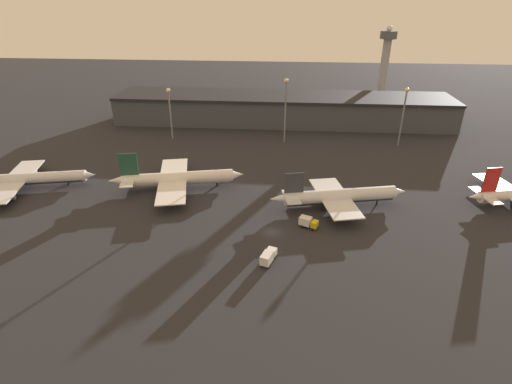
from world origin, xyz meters
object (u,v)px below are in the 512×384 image
Objects in this scene: airplane_2 at (339,196)px; service_vehicle_0 at (268,257)px; airplane_0 at (20,179)px; airplane_1 at (177,179)px; control_tower at (385,60)px; service_vehicle_1 at (308,222)px.

service_vehicle_0 is at bearing -136.19° from airplane_2.
airplane_0 is 1.09× the size of airplane_1.
airplane_2 is (52.56, -8.48, 0.02)m from airplane_1.
airplane_0 is at bearing -138.82° from control_tower.
airplane_0 reaches higher than service_vehicle_0.
airplane_2 is 16.05m from service_vehicle_1.
control_tower reaches higher than airplane_1.
airplane_2 is at bearing -105.85° from control_tower.
airplane_0 is 52.58m from airplane_1.
airplane_1 is 47.88m from service_vehicle_1.
service_vehicle_1 is at bearing -12.12° from service_vehicle_0.
airplane_1 reaches higher than service_vehicle_1.
service_vehicle_0 is 20.03m from service_vehicle_1.
service_vehicle_1 is (-9.65, -12.67, -1.98)m from airplane_2.
service_vehicle_0 is (-19.80, -29.93, -1.93)m from airplane_2.
airplane_1 is 150.25m from control_tower.
control_tower is at bearing 28.48° from airplane_0.
airplane_0 is at bearing 165.01° from airplane_2.
airplane_0 is 1.13× the size of airplane_2.
airplane_2 is 7.48× the size of service_vehicle_1.
airplane_0 is 8.46× the size of service_vehicle_1.
airplane_1 is 6.70× the size of service_vehicle_0.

